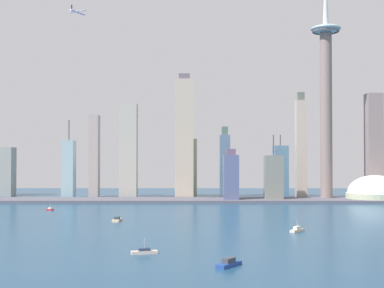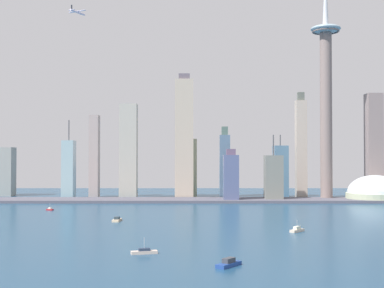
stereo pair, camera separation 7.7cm
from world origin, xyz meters
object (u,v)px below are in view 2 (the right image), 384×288
at_px(skyscraper_1, 8,172).
at_px(skyscraper_3, 96,156).
at_px(boat_5, 230,263).
at_px(airplane, 79,12).
at_px(stadium_dome, 377,194).
at_px(skyscraper_10, 275,178).
at_px(skyscraper_0, 303,148).
at_px(skyscraper_8, 226,165).
at_px(observation_tower, 328,86).
at_px(boat_1, 52,209).
at_px(skyscraper_11, 376,146).
at_px(skyscraper_6, 282,171).
at_px(boat_4, 146,252).
at_px(skyscraper_4, 186,138).
at_px(boat_2, 119,220).
at_px(skyscraper_2, 130,151).
at_px(skyscraper_7, 70,169).
at_px(skyscraper_9, 190,168).
at_px(boat_0, 299,230).
at_px(skyscraper_12, 233,177).

relative_size(skyscraper_1, skyscraper_3, 0.62).
bearing_deg(boat_5, airplane, 62.05).
distance_m(stadium_dome, skyscraper_10, 138.30).
height_order(skyscraper_0, boat_5, skyscraper_0).
height_order(stadium_dome, skyscraper_3, skyscraper_3).
bearing_deg(skyscraper_3, skyscraper_8, -4.90).
height_order(observation_tower, stadium_dome, observation_tower).
bearing_deg(boat_1, skyscraper_11, -133.15).
height_order(observation_tower, skyscraper_10, observation_tower).
distance_m(skyscraper_6, skyscraper_8, 86.79).
bearing_deg(skyscraper_8, skyscraper_11, 1.00).
distance_m(boat_4, boat_5, 61.58).
relative_size(skyscraper_1, skyscraper_4, 0.42).
height_order(skyscraper_3, boat_2, skyscraper_3).
bearing_deg(boat_5, skyscraper_6, 25.06).
xyz_separation_m(skyscraper_2, skyscraper_10, (198.41, -50.24, -36.46)).
bearing_deg(boat_4, observation_tower, 47.68).
distance_m(observation_tower, skyscraper_1, 483.16).
relative_size(skyscraper_6, skyscraper_7, 0.82).
bearing_deg(boat_2, observation_tower, -42.94).
relative_size(skyscraper_6, boat_1, 10.39).
xyz_separation_m(skyscraper_7, boat_1, (18.48, -169.49, -40.02)).
bearing_deg(skyscraper_9, boat_4, -92.97).
bearing_deg(skyscraper_3, boat_1, -95.45).
relative_size(skyscraper_2, skyscraper_6, 1.48).
bearing_deg(boat_0, skyscraper_8, 49.16).
bearing_deg(skyscraper_10, skyscraper_2, 165.79).
distance_m(skyscraper_1, skyscraper_4, 277.95).
height_order(skyscraper_6, boat_4, skyscraper_6).
bearing_deg(boat_1, observation_tower, -132.86).
bearing_deg(skyscraper_8, boat_0, -83.64).
xyz_separation_m(skyscraper_4, skyscraper_10, (118.96, -39.77, -54.68)).
height_order(boat_0, boat_1, boat_0).
relative_size(skyscraper_7, skyscraper_9, 1.31).
relative_size(skyscraper_7, skyscraper_11, 0.75).
relative_size(skyscraper_3, boat_2, 7.03).
relative_size(skyscraper_0, skyscraper_3, 1.26).
xyz_separation_m(boat_2, airplane, (-67.46, 141.37, 229.81)).
distance_m(skyscraper_3, skyscraper_8, 187.21).
height_order(stadium_dome, skyscraper_12, skyscraper_12).
bearing_deg(boat_0, skyscraper_6, 35.48).
height_order(skyscraper_7, boat_4, skyscraper_7).
bearing_deg(skyscraper_1, skyscraper_9, -2.75).
bearing_deg(skyscraper_3, boat_4, -75.87).
bearing_deg(skyscraper_6, boat_4, -109.27).
bearing_deg(skyscraper_11, boat_2, -141.01).
bearing_deg(stadium_dome, skyscraper_11, 73.22).
bearing_deg(stadium_dome, skyscraper_12, -176.40).
bearing_deg(skyscraper_8, skyscraper_6, 17.39).
bearing_deg(boat_1, skyscraper_8, -116.46).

